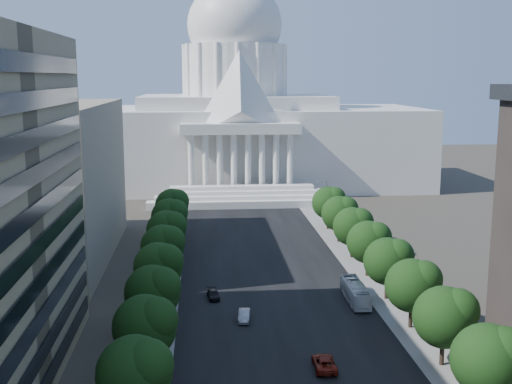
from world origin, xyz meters
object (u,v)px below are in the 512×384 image
object	(u,v)px
car_silver	(244,316)
car_red	(324,363)
car_dark_b	(213,295)
city_bus	(355,292)

from	to	relation	value
car_silver	car_red	size ratio (longest dim) A/B	0.82
car_red	car_dark_b	distance (m)	29.24
car_dark_b	city_bus	xyz separation A→B (m)	(22.23, -3.33, 0.93)
car_red	car_dark_b	world-z (taller)	car_red
car_red	city_bus	world-z (taller)	city_bus
car_red	city_bus	xyz separation A→B (m)	(9.32, 22.91, 0.78)
car_silver	car_red	xyz separation A→B (m)	(8.63, -16.48, 0.02)
car_red	city_bus	distance (m)	24.74
car_silver	car_red	bearing A→B (deg)	-56.20
car_silver	car_dark_b	size ratio (longest dim) A/B	1.05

